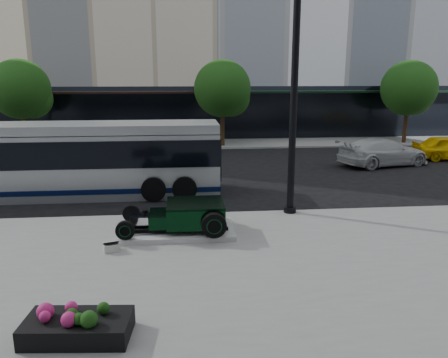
{
  "coord_description": "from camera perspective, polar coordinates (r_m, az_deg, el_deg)",
  "views": [
    {
      "loc": [
        -1.75,
        -16.52,
        4.79
      ],
      "look_at": [
        -0.3,
        -1.54,
        1.2
      ],
      "focal_mm": 35.0,
      "sensor_mm": 36.0,
      "label": 1
    }
  ],
  "objects": [
    {
      "name": "lamppost",
      "position": [
        14.8,
        9.07,
        9.21
      ],
      "size": [
        0.43,
        0.43,
        7.85
      ],
      "color": "black",
      "rests_on": "sidewalk_near"
    },
    {
      "name": "ground",
      "position": [
        17.29,
        0.5,
        -2.67
      ],
      "size": [
        120.0,
        120.0,
        0.0
      ],
      "primitive_type": "plane",
      "color": "black",
      "rests_on": "ground"
    },
    {
      "name": "sidewalk_far",
      "position": [
        30.93,
        -2.22,
        4.6
      ],
      "size": [
        70.0,
        4.0,
        0.12
      ],
      "primitive_type": "cube",
      "color": "gray",
      "rests_on": "ground"
    },
    {
      "name": "flower_planter",
      "position": [
        8.78,
        -18.55,
        -17.74
      ],
      "size": [
        1.98,
        1.11,
        0.62
      ],
      "color": "black",
      "rests_on": "sidewalk_near"
    },
    {
      "name": "street_trees",
      "position": [
        29.75,
        0.07,
        11.44
      ],
      "size": [
        29.8,
        3.8,
        5.7
      ],
      "color": "black",
      "rests_on": "sidewalk_far"
    },
    {
      "name": "info_plaque",
      "position": [
        12.39,
        -14.52,
        -8.56
      ],
      "size": [
        0.47,
        0.4,
        0.31
      ],
      "color": "silver",
      "rests_on": "sidewalk_near"
    },
    {
      "name": "hot_rod",
      "position": [
        13.24,
        -4.7,
        -4.64
      ],
      "size": [
        3.22,
        2.0,
        0.81
      ],
      "color": "black",
      "rests_on": "display_plinth"
    },
    {
      "name": "display_plinth",
      "position": [
        13.4,
        -6.09,
        -6.71
      ],
      "size": [
        3.4,
        1.8,
        0.15
      ],
      "primitive_type": "cube",
      "color": "silver",
      "rests_on": "sidewalk_near"
    },
    {
      "name": "white_sedan",
      "position": [
        25.17,
        20.09,
        3.32
      ],
      "size": [
        5.41,
        3.25,
        1.47
      ],
      "primitive_type": "imported",
      "rotation": [
        0.0,
        0.0,
        1.82
      ],
      "color": "silver",
      "rests_on": "ground"
    },
    {
      "name": "transit_bus",
      "position": [
        18.68,
        -19.48,
        2.45
      ],
      "size": [
        12.12,
        2.88,
        2.92
      ],
      "color": "#AEB4B8",
      "rests_on": "ground"
    }
  ]
}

